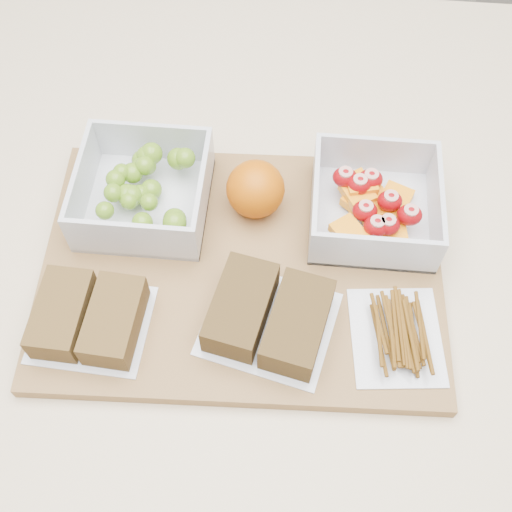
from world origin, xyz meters
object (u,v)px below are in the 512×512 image
(orange, at_px, (255,189))
(pretzel_bag, at_px, (398,332))
(cutting_board, at_px, (242,268))
(sandwich_bag_left, at_px, (88,318))
(sandwich_bag_center, at_px, (269,316))
(grape_container, at_px, (145,190))
(fruit_container, at_px, (373,206))

(orange, height_order, pretzel_bag, orange)
(cutting_board, relative_size, pretzel_bag, 3.65)
(sandwich_bag_left, bearing_deg, sandwich_bag_center, 5.37)
(grape_container, distance_m, fruit_container, 0.25)
(cutting_board, distance_m, pretzel_bag, 0.18)
(fruit_container, height_order, sandwich_bag_center, fruit_container)
(sandwich_bag_left, bearing_deg, orange, 46.81)
(sandwich_bag_center, bearing_deg, pretzel_bag, -1.19)
(fruit_container, bearing_deg, sandwich_bag_left, -150.69)
(fruit_container, bearing_deg, cutting_board, -152.10)
(sandwich_bag_left, bearing_deg, fruit_container, 29.31)
(sandwich_bag_left, height_order, pretzel_bag, sandwich_bag_left)
(grape_container, xyz_separation_m, sandwich_bag_center, (0.15, -0.14, -0.01))
(fruit_container, height_order, sandwich_bag_left, fruit_container)
(sandwich_bag_center, bearing_deg, orange, 100.36)
(pretzel_bag, bearing_deg, sandwich_bag_left, -177.37)
(cutting_board, height_order, fruit_container, fruit_container)
(cutting_board, distance_m, fruit_container, 0.16)
(grape_container, bearing_deg, pretzel_bag, -27.10)
(sandwich_bag_left, height_order, sandwich_bag_center, sandwich_bag_center)
(orange, distance_m, sandwich_bag_center, 0.15)
(grape_container, relative_size, sandwich_bag_left, 1.16)
(orange, relative_size, pretzel_bag, 0.55)
(cutting_board, distance_m, grape_container, 0.14)
(grape_container, bearing_deg, sandwich_bag_center, -43.15)
(fruit_container, height_order, pretzel_bag, fruit_container)
(sandwich_bag_left, distance_m, pretzel_bag, 0.30)
(cutting_board, xyz_separation_m, grape_container, (-0.11, 0.07, 0.03))
(fruit_container, bearing_deg, grape_container, -179.41)
(pretzel_bag, bearing_deg, sandwich_bag_center, 178.81)
(cutting_board, height_order, sandwich_bag_left, sandwich_bag_left)
(orange, height_order, sandwich_bag_left, orange)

